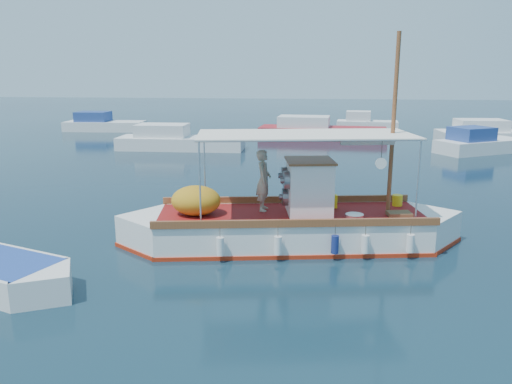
# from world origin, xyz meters

# --- Properties ---
(ground) EXTENTS (160.00, 160.00, 0.00)m
(ground) POSITION_xyz_m (0.00, 0.00, 0.00)
(ground) COLOR black
(ground) RESTS_ON ground
(fishing_caique) EXTENTS (9.84, 3.83, 6.08)m
(fishing_caique) POSITION_xyz_m (0.02, -0.18, 0.54)
(fishing_caique) COLOR white
(fishing_caique) RESTS_ON ground
(bg_boat_nw) EXTENTS (8.02, 2.59, 1.80)m
(bg_boat_nw) POSITION_xyz_m (-8.09, 17.02, 0.49)
(bg_boat_nw) COLOR silver
(bg_boat_nw) RESTS_ON ground
(bg_boat_n) EXTENTS (9.58, 3.49, 1.80)m
(bg_boat_n) POSITION_xyz_m (0.89, 23.94, 0.49)
(bg_boat_n) COLOR maroon
(bg_boat_n) RESTS_ON ground
(bg_boat_ne) EXTENTS (5.97, 4.74, 1.80)m
(bg_boat_ne) POSITION_xyz_m (10.62, 17.89, 0.49)
(bg_boat_ne) COLOR silver
(bg_boat_ne) RESTS_ON ground
(bg_boat_e) EXTENTS (8.28, 3.15, 1.80)m
(bg_boat_e) POSITION_xyz_m (13.14, 22.85, 0.49)
(bg_boat_e) COLOR silver
(bg_boat_e) RESTS_ON ground
(bg_boat_far_w) EXTENTS (6.63, 2.58, 1.80)m
(bg_boat_far_w) POSITION_xyz_m (-17.12, 26.32, 0.49)
(bg_boat_far_w) COLOR silver
(bg_boat_far_w) RESTS_ON ground
(bg_boat_far_n) EXTENTS (5.18, 2.46, 1.80)m
(bg_boat_far_n) POSITION_xyz_m (4.84, 29.41, 0.49)
(bg_boat_far_n) COLOR silver
(bg_boat_far_n) RESTS_ON ground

